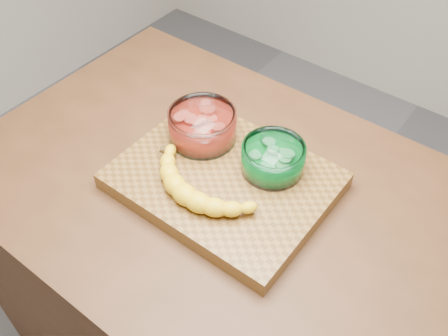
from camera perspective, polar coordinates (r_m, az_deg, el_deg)
The scene contains 5 objects.
counter at distance 1.48m, azimuth 0.00°, elevation -13.76°, with size 1.20×0.80×0.90m, color #4A2B16.
cutting_board at distance 1.10m, azimuth 0.00°, elevation -1.44°, with size 0.45×0.35×0.04m, color brown.
bowl_red at distance 1.15m, azimuth -2.47°, elevation 4.82°, with size 0.16×0.16×0.07m.
bowl_green at distance 1.08m, azimuth 5.62°, elevation 1.13°, with size 0.14×0.14×0.06m.
banana at distance 1.04m, azimuth -2.80°, elevation -1.93°, with size 0.30×0.14×0.04m, color yellow, non-canonical shape.
Camera 1 is at (0.45, -0.59, 1.73)m, focal length 40.00 mm.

